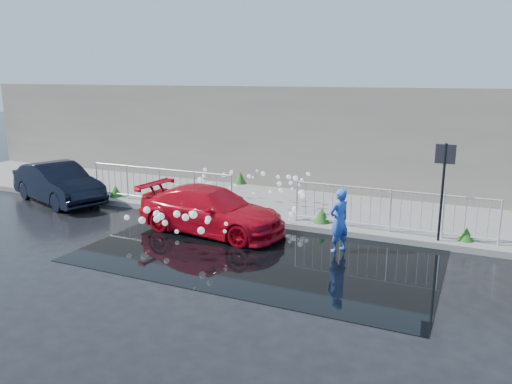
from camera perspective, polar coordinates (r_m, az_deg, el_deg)
ground at (r=11.10m, az=-3.89°, el=-8.07°), size 90.00×90.00×0.00m
pavement at (r=15.43m, az=5.03°, el=-1.66°), size 30.00×4.00×0.15m
curb at (r=13.63m, az=2.16°, el=-3.60°), size 30.00×0.25×0.16m
retaining_wall at (r=17.14m, az=7.67°, el=5.98°), size 30.00×0.60×3.50m
puddle at (r=11.72m, az=0.63°, el=-6.82°), size 8.00×5.00×0.01m
sign_post at (r=12.39m, az=20.64°, el=1.67°), size 0.45×0.06×2.50m
railing_left at (r=15.67m, az=-10.93°, el=0.87°), size 5.05×0.05×1.10m
railing_right at (r=12.99m, az=15.11°, el=-1.92°), size 5.05×0.05×1.10m
weeds at (r=15.07m, az=2.85°, el=-0.96°), size 12.17×3.93×0.43m
water_spray at (r=13.57m, az=-3.84°, el=-0.77°), size 3.68×5.70×1.09m
red_car at (r=13.06m, az=-5.14°, el=-2.08°), size 4.19×2.00×1.18m
dark_car at (r=17.24m, az=-21.68°, el=0.95°), size 4.10×2.49×1.28m
person at (r=11.70m, az=9.47°, el=-3.21°), size 0.59×0.65×1.50m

